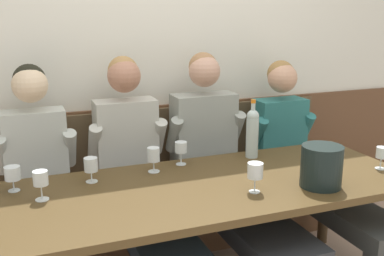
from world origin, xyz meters
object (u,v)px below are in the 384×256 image
object	(u,v)px
dining_table	(212,196)
ice_bucket	(321,166)
wine_glass_right_end	(255,171)
wine_glass_near_bucket	(91,166)
person_center_right_seat	(42,199)
person_right_seat	(142,183)
wall_bench	(169,206)
wine_glass_mid_right	(154,155)
person_center_left_seat	(309,164)
wine_glass_mid_left	(382,153)
person_left_seat	(227,172)
wine_glass_center_rear	(181,148)
wine_bottle_amber_mid	(252,132)
wine_glass_center_front	(41,180)
wine_glass_by_bottle	(12,174)

from	to	relation	value
dining_table	ice_bucket	size ratio (longest dim) A/B	10.06
wine_glass_right_end	wine_glass_near_bucket	bearing A→B (deg)	149.26
person_center_right_seat	wine_glass_right_end	distance (m)	1.14
person_right_seat	ice_bucket	bearing A→B (deg)	-36.69
wall_bench	wine_glass_mid_right	world-z (taller)	wall_bench
wall_bench	person_center_left_seat	size ratio (longest dim) A/B	1.85
wine_glass_mid_left	person_right_seat	bearing A→B (deg)	158.88
dining_table	person_left_seat	world-z (taller)	person_left_seat
person_left_seat	wine_glass_center_rear	xyz separation A→B (m)	(-0.30, -0.00, 0.19)
wine_glass_mid_left	wine_glass_near_bucket	bearing A→B (deg)	165.93
wall_bench	wine_glass_right_end	world-z (taller)	wall_bench
person_center_left_seat	wine_bottle_amber_mid	size ratio (longest dim) A/B	3.72
person_left_seat	wine_glass_near_bucket	distance (m)	0.86
person_center_right_seat	wine_glass_center_front	distance (m)	0.31
person_left_seat	wine_glass_mid_left	xyz separation A→B (m)	(0.74, -0.49, 0.18)
person_right_seat	ice_bucket	world-z (taller)	person_right_seat
ice_bucket	wine_bottle_amber_mid	world-z (taller)	wine_bottle_amber_mid
person_left_seat	person_center_left_seat	distance (m)	0.60
dining_table	wine_glass_by_bottle	distance (m)	1.02
ice_bucket	person_center_right_seat	bearing A→B (deg)	156.69
dining_table	wine_glass_mid_right	size ratio (longest dim) A/B	15.45
person_center_right_seat	person_right_seat	world-z (taller)	person_right_seat
wall_bench	wine_glass_center_front	world-z (taller)	wall_bench
wine_glass_center_front	ice_bucket	bearing A→B (deg)	-14.03
person_right_seat	wine_glass_near_bucket	xyz separation A→B (m)	(-0.30, -0.10, 0.17)
wine_glass_center_rear	wine_glass_right_end	xyz separation A→B (m)	(0.20, -0.53, 0.01)
person_left_seat	wine_glass_mid_left	size ratio (longest dim) A/B	10.33
person_center_left_seat	wine_glass_mid_left	size ratio (longest dim) A/B	10.33
wine_glass_by_bottle	person_center_right_seat	bearing A→B (deg)	28.15
person_left_seat	wine_glass_by_bottle	bearing A→B (deg)	-176.15
wine_glass_near_bucket	dining_table	bearing A→B (deg)	-23.27
wine_glass_by_bottle	wine_glass_center_front	xyz separation A→B (m)	(0.12, -0.17, 0.01)
dining_table	wine_glass_mid_right	bearing A→B (deg)	129.77
ice_bucket	wine_glass_center_rear	xyz separation A→B (m)	(-0.55, 0.59, -0.01)
wall_bench	wine_glass_right_end	xyz separation A→B (m)	(0.15, -0.93, 0.55)
wine_bottle_amber_mid	wine_glass_mid_right	xyz separation A→B (m)	(-0.64, -0.04, -0.06)
person_right_seat	person_left_seat	distance (m)	0.54
wine_glass_center_front	wine_glass_center_rear	bearing A→B (deg)	17.14
wine_glass_center_rear	wine_glass_near_bucket	size ratio (longest dim) A/B	1.03
wine_glass_center_front	wine_glass_mid_left	bearing A→B (deg)	-7.49
wine_glass_mid_left	wine_glass_right_end	size ratio (longest dim) A/B	0.85
wine_glass_near_bucket	wine_glass_by_bottle	xyz separation A→B (m)	(-0.39, 0.02, 0.00)
person_left_seat	person_center_right_seat	bearing A→B (deg)	-179.44
wine_glass_center_rear	wine_glass_near_bucket	xyz separation A→B (m)	(-0.54, -0.09, -0.01)
person_center_left_seat	person_right_seat	bearing A→B (deg)	179.39
wine_glass_near_bucket	wine_glass_center_rear	bearing A→B (deg)	9.84
person_center_right_seat	wine_glass_right_end	bearing A→B (deg)	-27.97
person_center_left_seat	wine_glass_mid_right	size ratio (longest dim) A/B	9.50
wine_glass_near_bucket	wine_glass_mid_right	xyz separation A→B (m)	(0.35, 0.03, 0.01)
wall_bench	person_center_left_seat	distance (m)	1.00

